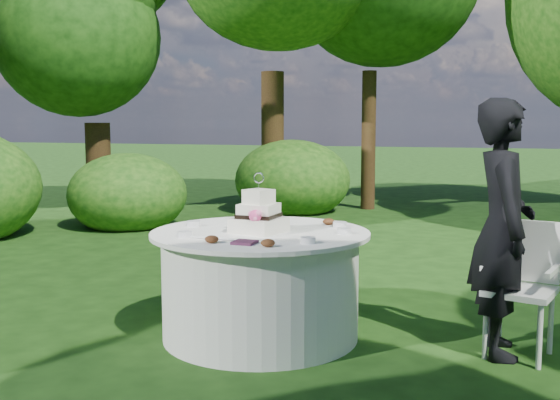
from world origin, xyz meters
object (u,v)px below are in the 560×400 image
object	(u,v)px
napkins	(245,242)
chair	(523,277)
guest	(502,228)
table	(260,284)
cake	(259,216)

from	to	relation	value
napkins	chair	size ratio (longest dim) A/B	0.16
napkins	guest	xyz separation A→B (m)	(1.54, 0.72, 0.07)
table	chair	size ratio (longest dim) A/B	1.76
guest	chair	xyz separation A→B (m)	(0.14, 0.05, -0.33)
guest	chair	size ratio (longest dim) A/B	1.91
napkins	chair	bearing A→B (deg)	24.62
table	napkins	bearing A→B (deg)	-79.59
guest	table	bearing A→B (deg)	85.61
napkins	guest	world-z (taller)	guest
table	chair	distance (m)	1.80
guest	cake	xyz separation A→B (m)	(-1.62, -0.27, 0.03)
table	chair	world-z (taller)	chair
cake	chair	bearing A→B (deg)	10.26
napkins	guest	distance (m)	1.70
guest	chair	world-z (taller)	guest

